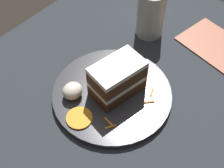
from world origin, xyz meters
TOP-DOWN VIEW (x-y plane):
  - ground_plane at (0.00, 0.00)m, footprint 6.00×6.00m
  - dining_table at (0.00, 0.00)m, footprint 1.08×0.81m
  - plate at (0.03, 0.03)m, footprint 0.29×0.29m
  - cake_slice at (0.04, 0.02)m, footprint 0.13×0.10m
  - cream_dollop at (-0.03, 0.09)m, footprint 0.05×0.04m
  - orange_garnish at (-0.07, 0.04)m, footprint 0.06×0.06m
  - carrot_shreds_scatter at (0.03, -0.01)m, footprint 0.16×0.18m
  - drinking_glass at (0.28, 0.09)m, footprint 0.08×0.08m

SIDE VIEW (x-z plane):
  - ground_plane at x=0.00m, z-range 0.00..0.00m
  - dining_table at x=0.00m, z-range 0.00..0.04m
  - plate at x=0.03m, z-range 0.04..0.05m
  - carrot_shreds_scatter at x=0.03m, z-range 0.05..0.06m
  - orange_garnish at x=-0.07m, z-range 0.05..0.06m
  - cream_dollop at x=-0.03m, z-range 0.05..0.09m
  - drinking_glass at x=0.28m, z-range 0.03..0.16m
  - cake_slice at x=0.04m, z-range 0.05..0.14m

